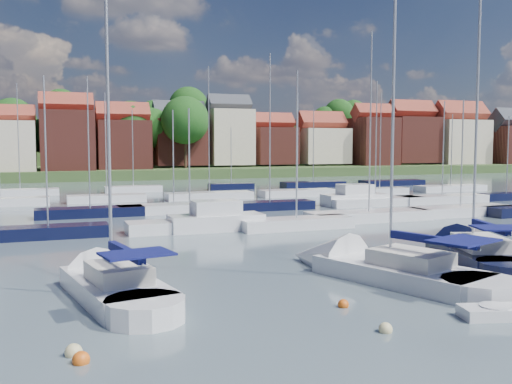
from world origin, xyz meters
name	(u,v)px	position (x,y,z in m)	size (l,w,h in m)	color
ground	(212,203)	(0.00, 40.00, 0.00)	(260.00, 260.00, 0.00)	#475560
sailboat_left	(106,284)	(-14.81, 4.45, 0.36)	(4.97, 11.62, 15.33)	silver
sailboat_centre	(371,268)	(-2.37, 3.14, 0.35)	(7.51, 13.11, 17.23)	silver
sailboat_navy	(466,252)	(4.94, 5.01, 0.35)	(6.53, 11.99, 16.08)	black
tender	(495,312)	(-1.75, -4.42, 0.21)	(2.75, 1.77, 0.55)	silver
buoy_a	(74,355)	(-16.50, -2.97, 0.00)	(0.53, 0.53, 0.53)	beige
buoy_b	(385,332)	(-6.43, -4.39, 0.00)	(0.48, 0.48, 0.48)	beige
buoy_c	(343,307)	(-6.30, -1.22, 0.00)	(0.44, 0.44, 0.44)	#D85914
buoy_e	(423,252)	(3.79, 7.30, 0.00)	(0.42, 0.42, 0.42)	#D85914
buoy_g	(81,363)	(-16.32, -3.70, 0.00)	(0.52, 0.52, 0.52)	#D85914
marina_field	(242,202)	(1.91, 35.15, 0.43)	(79.62, 41.41, 15.93)	silver
far_shore_town	(124,152)	(2.23, 132.67, 4.61)	(212.46, 90.00, 22.27)	#364E27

